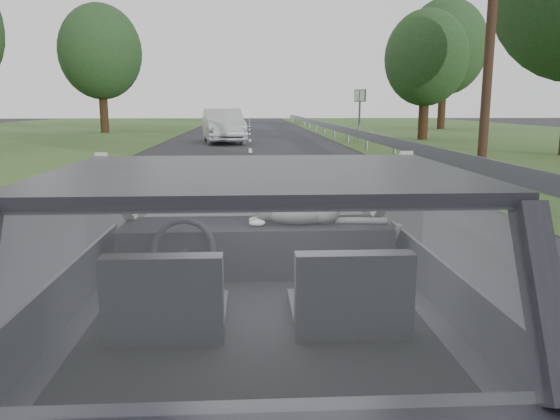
{
  "coord_description": "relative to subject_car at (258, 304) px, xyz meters",
  "views": [
    {
      "loc": [
        -0.04,
        -2.58,
        1.7
      ],
      "look_at": [
        0.14,
        0.57,
        1.09
      ],
      "focal_mm": 35.0,
      "sensor_mm": 36.0,
      "label": 1
    }
  ],
  "objects": [
    {
      "name": "guardrail",
      "position": [
        4.3,
        10.0,
        -0.15
      ],
      "size": [
        0.05,
        90.0,
        0.32
      ],
      "primitive_type": "cube",
      "color": "slate",
      "rests_on": "ground"
    },
    {
      "name": "steering_wheel",
      "position": [
        -0.4,
        0.33,
        0.2
      ],
      "size": [
        0.36,
        0.36,
        0.04
      ],
      "primitive_type": "torus",
      "color": "black",
      "rests_on": "dashboard"
    },
    {
      "name": "driver_seat",
      "position": [
        -0.4,
        -0.29,
        0.16
      ],
      "size": [
        0.5,
        0.72,
        0.42
      ],
      "primitive_type": "cube",
      "color": "#25252A",
      "rests_on": "subject_car"
    },
    {
      "name": "highway_sign",
      "position": [
        5.35,
        24.17,
        0.49
      ],
      "size": [
        0.46,
        0.94,
        2.44
      ],
      "primitive_type": "cube",
      "rotation": [
        0.0,
        0.0,
        0.39
      ],
      "color": "#11581D",
      "rests_on": "ground"
    },
    {
      "name": "dashboard",
      "position": [
        0.0,
        0.62,
        0.12
      ],
      "size": [
        1.58,
        0.45,
        0.3
      ],
      "primitive_type": "cube",
      "color": "black",
      "rests_on": "subject_car"
    },
    {
      "name": "other_car",
      "position": [
        -1.22,
        22.64,
        0.04
      ],
      "size": [
        2.5,
        4.89,
        1.54
      ],
      "primitive_type": "imported",
      "rotation": [
        0.0,
        0.0,
        0.14
      ],
      "color": "#ADAEB1",
      "rests_on": "ground"
    },
    {
      "name": "tree_2",
      "position": [
        8.56,
        24.27,
        2.31
      ],
      "size": [
        4.85,
        4.85,
        6.06
      ],
      "primitive_type": null,
      "rotation": [
        0.0,
        0.0,
        -0.24
      ],
      "color": "#1C3117",
      "rests_on": "ground"
    },
    {
      "name": "passenger_seat",
      "position": [
        0.4,
        -0.29,
        0.16
      ],
      "size": [
        0.5,
        0.72,
        0.42
      ],
      "primitive_type": "cube",
      "color": "#25252A",
      "rests_on": "subject_car"
    },
    {
      "name": "cat",
      "position": [
        0.25,
        0.58,
        0.37
      ],
      "size": [
        0.64,
        0.21,
        0.28
      ],
      "primitive_type": "ellipsoid",
      "rotation": [
        0.0,
        0.0,
        0.02
      ],
      "color": "slate",
      "rests_on": "dashboard"
    },
    {
      "name": "tree_6",
      "position": [
        -8.98,
        32.16,
        3.01
      ],
      "size": [
        5.52,
        5.52,
        7.48
      ],
      "primitive_type": null,
      "rotation": [
        0.0,
        0.0,
        0.13
      ],
      "color": "#1C3117",
      "rests_on": "ground"
    },
    {
      "name": "utility_pole",
      "position": [
        6.15,
        11.62,
        3.05
      ],
      "size": [
        0.31,
        0.31,
        7.56
      ],
      "primitive_type": "cylinder",
      "rotation": [
        0.0,
        0.0,
        0.32
      ],
      "color": "#321E13",
      "rests_on": "ground"
    },
    {
      "name": "subject_car",
      "position": [
        0.0,
        0.0,
        0.0
      ],
      "size": [
        1.8,
        4.0,
        1.45
      ],
      "primitive_type": "cube",
      "color": "#1F202C",
      "rests_on": "ground"
    },
    {
      "name": "tree_3",
      "position": [
        13.62,
        36.03,
        3.63
      ],
      "size": [
        5.91,
        5.91,
        8.7
      ],
      "primitive_type": null,
      "rotation": [
        0.0,
        0.0,
        0.03
      ],
      "color": "#1C3117",
      "rests_on": "ground"
    }
  ]
}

